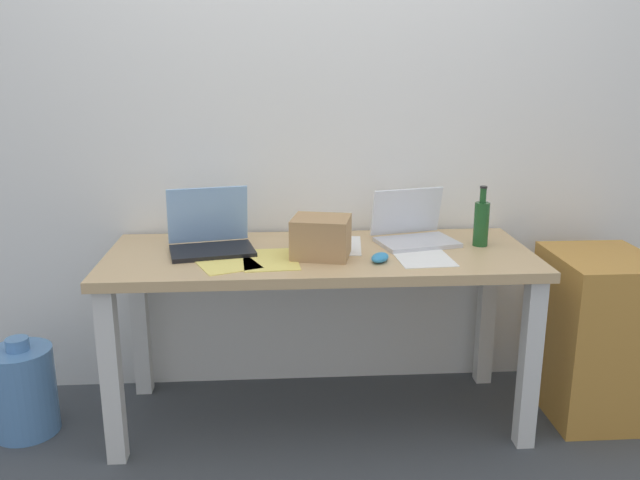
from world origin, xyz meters
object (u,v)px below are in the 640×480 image
object	(u,v)px
laptop_right	(413,231)
filing_cabinet	(595,335)
computer_mouse	(380,258)
beer_bottle	(481,222)
laptop_left	(211,237)
desk	(320,277)
water_cooler_jug	(23,390)
cardboard_box	(322,237)

from	to	relation	value
laptop_right	filing_cabinet	xyz separation A→B (m)	(0.77, -0.15, -0.43)
laptop_right	computer_mouse	xyz separation A→B (m)	(-0.19, -0.27, -0.03)
beer_bottle	filing_cabinet	xyz separation A→B (m)	(0.50, -0.08, -0.49)
laptop_left	filing_cabinet	xyz separation A→B (m)	(1.62, -0.08, -0.44)
beer_bottle	computer_mouse	size ratio (longest dim) A/B	2.52
desk	filing_cabinet	bearing A→B (deg)	-1.52
beer_bottle	water_cooler_jug	size ratio (longest dim) A/B	0.61
laptop_right	cardboard_box	world-z (taller)	laptop_right
laptop_right	beer_bottle	xyz separation A→B (m)	(0.27, -0.07, 0.05)
laptop_left	water_cooler_jug	distance (m)	0.99
water_cooler_jug	cardboard_box	bearing A→B (deg)	-0.87
desk	cardboard_box	size ratio (longest dim) A/B	7.83
computer_mouse	water_cooler_jug	xyz separation A→B (m)	(-1.44, 0.11, -0.57)
cardboard_box	filing_cabinet	bearing A→B (deg)	1.54
beer_bottle	computer_mouse	bearing A→B (deg)	-155.98
laptop_left	beer_bottle	bearing A→B (deg)	0.04
laptop_right	laptop_left	bearing A→B (deg)	-175.22
beer_bottle	filing_cabinet	distance (m)	0.70
laptop_left	computer_mouse	bearing A→B (deg)	-16.89
desk	water_cooler_jug	size ratio (longest dim) A/B	4.12
laptop_right	water_cooler_jug	world-z (taller)	laptop_right
computer_mouse	beer_bottle	bearing A→B (deg)	54.11
cardboard_box	beer_bottle	bearing A→B (deg)	9.69
water_cooler_jug	computer_mouse	bearing A→B (deg)	-4.21
beer_bottle	laptop_right	bearing A→B (deg)	165.39
desk	laptop_right	bearing A→B (deg)	16.71
cardboard_box	filing_cabinet	size ratio (longest dim) A/B	0.31
desk	water_cooler_jug	world-z (taller)	desk
computer_mouse	water_cooler_jug	bearing A→B (deg)	-154.11
beer_bottle	filing_cabinet	world-z (taller)	beer_bottle
beer_bottle	water_cooler_jug	world-z (taller)	beer_bottle
laptop_left	water_cooler_jug	bearing A→B (deg)	-173.01
desk	beer_bottle	size ratio (longest dim) A/B	6.81
laptop_right	filing_cabinet	distance (m)	0.90
laptop_left	cardboard_box	bearing A→B (deg)	-14.31
desk	computer_mouse	distance (m)	0.29
desk	filing_cabinet	world-z (taller)	desk
filing_cabinet	laptop_left	bearing A→B (deg)	177.09
desk	cardboard_box	bearing A→B (deg)	-86.32
computer_mouse	cardboard_box	xyz separation A→B (m)	(-0.22, 0.09, 0.06)
laptop_left	cardboard_box	world-z (taller)	laptop_left
desk	computer_mouse	size ratio (longest dim) A/B	17.20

